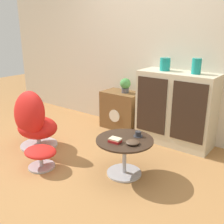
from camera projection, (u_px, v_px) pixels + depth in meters
The scene contains 13 objects.
ground_plane at pixel (85, 169), 2.99m from camera, with size 12.00×12.00×0.00m, color #A87542.
wall_back at pixel (155, 45), 3.76m from camera, with size 6.40×0.06×2.60m.
sideboard at pixel (176, 109), 3.54m from camera, with size 1.02×0.44×0.99m.
tv_console at pixel (122, 110), 4.15m from camera, with size 0.61×0.39×0.58m.
egg_chair at pixel (33, 121), 3.43m from camera, with size 0.59×0.54×0.80m.
ottoman at pixel (41, 154), 2.98m from camera, with size 0.39×0.33×0.24m.
coffee_table at pixel (124, 151), 2.82m from camera, with size 0.61×0.61×0.41m.
vase_leftmost at pixel (165, 64), 3.47m from camera, with size 0.14×0.14×0.17m.
vase_inner_left at pixel (196, 66), 3.23m from camera, with size 0.12×0.12×0.19m.
potted_plant at pixel (125, 85), 3.98m from camera, with size 0.16×0.16×0.22m.
teacup at pixel (138, 134), 2.84m from camera, with size 0.10×0.10×0.06m.
book_stack at pixel (115, 140), 2.70m from camera, with size 0.13×0.10×0.04m.
bowl at pixel (133, 142), 2.66m from camera, with size 0.14×0.14×0.04m.
Camera 1 is at (1.85, -1.91, 1.55)m, focal length 42.00 mm.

